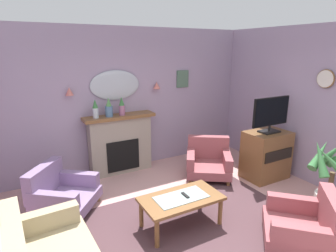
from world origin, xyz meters
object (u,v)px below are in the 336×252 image
tv_cabinet (266,155)px  armchair_near_fireplace (60,192)px  fireplace (121,144)px  potted_plant_corner_palm (332,177)px  coffee_table (181,201)px  wall_clock (326,79)px  mantel_vase_centre (109,109)px  wall_mirror (115,85)px  tv_flatscreen (271,114)px  mantel_vase_right (122,107)px  wall_sconce_left (69,91)px  armchair_by_coffee_table (307,225)px  framed_picture (183,79)px  wall_sconce_right (157,85)px  armchair_in_corner (208,160)px  tv_remote (185,195)px  mantel_vase_left (95,109)px

tv_cabinet → armchair_near_fireplace: bearing=169.5°
fireplace → potted_plant_corner_palm: (2.15, -2.90, 0.03)m
fireplace → coffee_table: size_ratio=1.24×
wall_clock → mantel_vase_centre: bearing=144.5°
wall_mirror → tv_flatscreen: bearing=-36.8°
mantel_vase_right → wall_sconce_left: size_ratio=2.48×
tv_flatscreen → potted_plant_corner_palm: (-0.15, -1.32, -0.64)m
fireplace → mantel_vase_right: mantel_vase_right is taller
armchair_near_fireplace → potted_plant_corner_palm: (3.43, -2.00, 0.30)m
fireplace → mantel_vase_right: size_ratio=3.92×
tv_flatscreen → wall_clock: bearing=-49.4°
wall_sconce_left → armchair_by_coffee_table: (2.10, -3.29, -1.35)m
wall_sconce_left → framed_picture: size_ratio=0.39×
wall_sconce_right → armchair_in_corner: 1.81m
wall_sconce_left → armchair_in_corner: bearing=-24.9°
mantel_vase_centre → tv_cabinet: (2.50, -1.53, -0.86)m
mantel_vase_right → wall_clock: 3.55m
wall_clock → tv_flatscreen: (-0.51, 0.60, -0.65)m
mantel_vase_right → wall_clock: size_ratio=1.12×
wall_clock → armchair_near_fireplace: (-4.09, 1.28, -1.59)m
fireplace → potted_plant_corner_palm: 3.61m
wall_sconce_left → tv_remote: 2.70m
wall_clock → armchair_near_fireplace: bearing=162.6°
wall_clock → potted_plant_corner_palm: (-0.66, -0.72, -1.30)m
mantel_vase_centre → armchair_near_fireplace: 1.71m
mantel_vase_right → coffee_table: bearing=-88.4°
mantel_vase_left → armchair_in_corner: size_ratio=0.31×
wall_sconce_right → coffee_table: 2.64m
armchair_in_corner → potted_plant_corner_palm: bearing=-69.2°
wall_sconce_left → tv_cabinet: bearing=-27.6°
tv_remote → coffee_table: bearing=178.8°
wall_sconce_left → armchair_in_corner: wall_sconce_left is taller
framed_picture → potted_plant_corner_palm: bearing=-77.9°
wall_mirror → armchair_near_fireplace: wall_mirror is taller
tv_remote → armchair_by_coffee_table: armchair_by_coffee_table is taller
fireplace → tv_remote: (0.17, -2.10, -0.12)m
mantel_vase_right → potted_plant_corner_palm: mantel_vase_right is taller
mantel_vase_right → tv_flatscreen: (2.25, -1.55, -0.08)m
tv_cabinet → tv_flatscreen: 0.80m
wall_mirror → wall_sconce_right: 0.85m
mantel_vase_left → framed_picture: 2.00m
mantel_vase_centre → wall_clock: size_ratio=1.15×
mantel_vase_left → armchair_in_corner: mantel_vase_left is taller
armchair_by_coffee_table → potted_plant_corner_palm: size_ratio=1.01×
mantel_vase_right → mantel_vase_left: bearing=-180.0°
mantel_vase_left → wall_mirror: 0.61m
fireplace → mantel_vase_left: mantel_vase_left is taller
armchair_by_coffee_table → wall_sconce_left: bearing=122.5°
wall_sconce_right → framed_picture: bearing=5.3°
mantel_vase_left → wall_clock: size_ratio=1.12×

